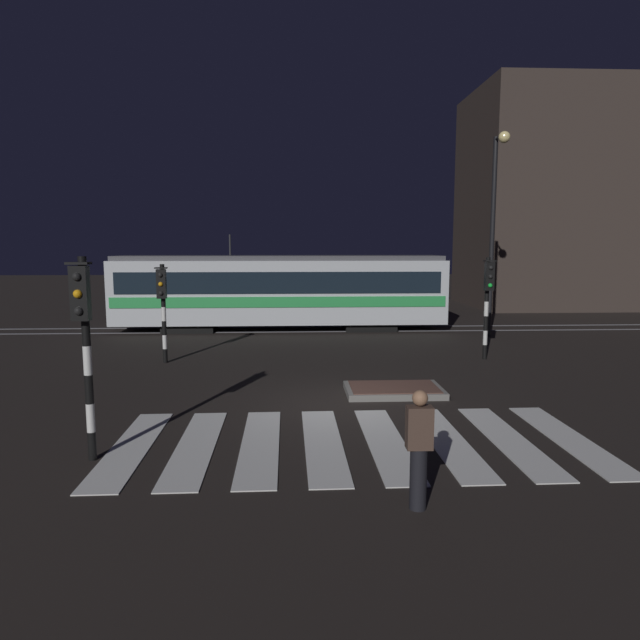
{
  "coord_description": "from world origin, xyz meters",
  "views": [
    {
      "loc": [
        -1.15,
        -12.85,
        3.68
      ],
      "look_at": [
        -0.3,
        4.5,
        1.4
      ],
      "focal_mm": 31.89,
      "sensor_mm": 36.0,
      "label": 1
    }
  ],
  "objects_px": {
    "traffic_light_corner_far_right": "(488,293)",
    "street_lamp_trackside_right": "(495,213)",
    "pedestrian_waiting_at_kerb": "(419,449)",
    "traffic_light_corner_near_left": "(84,328)",
    "traffic_light_corner_far_left": "(163,298)",
    "tram": "(280,290)"
  },
  "relations": [
    {
      "from": "tram",
      "to": "pedestrian_waiting_at_kerb",
      "type": "height_order",
      "value": "tram"
    },
    {
      "from": "traffic_light_corner_far_left",
      "to": "pedestrian_waiting_at_kerb",
      "type": "bearing_deg",
      "value": -60.63
    },
    {
      "from": "street_lamp_trackside_right",
      "to": "pedestrian_waiting_at_kerb",
      "type": "relative_size",
      "value": 4.65
    },
    {
      "from": "traffic_light_corner_far_right",
      "to": "traffic_light_corner_far_left",
      "type": "relative_size",
      "value": 1.06
    },
    {
      "from": "traffic_light_corner_far_right",
      "to": "street_lamp_trackside_right",
      "type": "height_order",
      "value": "street_lamp_trackside_right"
    },
    {
      "from": "traffic_light_corner_far_left",
      "to": "street_lamp_trackside_right",
      "type": "relative_size",
      "value": 0.39
    },
    {
      "from": "traffic_light_corner_near_left",
      "to": "tram",
      "type": "height_order",
      "value": "tram"
    },
    {
      "from": "traffic_light_corner_far_right",
      "to": "traffic_light_corner_far_left",
      "type": "height_order",
      "value": "traffic_light_corner_far_right"
    },
    {
      "from": "traffic_light_corner_near_left",
      "to": "street_lamp_trackside_right",
      "type": "xyz_separation_m",
      "value": [
        11.48,
        12.85,
        2.66
      ]
    },
    {
      "from": "traffic_light_corner_near_left",
      "to": "street_lamp_trackside_right",
      "type": "bearing_deg",
      "value": 48.21
    },
    {
      "from": "traffic_light_corner_far_left",
      "to": "tram",
      "type": "distance_m",
      "value": 7.84
    },
    {
      "from": "traffic_light_corner_far_left",
      "to": "pedestrian_waiting_at_kerb",
      "type": "distance_m",
      "value": 11.83
    },
    {
      "from": "traffic_light_corner_far_right",
      "to": "traffic_light_corner_near_left",
      "type": "distance_m",
      "value": 12.8
    },
    {
      "from": "traffic_light_corner_near_left",
      "to": "street_lamp_trackside_right",
      "type": "relative_size",
      "value": 0.44
    },
    {
      "from": "traffic_light_corner_far_right",
      "to": "tram",
      "type": "relative_size",
      "value": 0.23
    },
    {
      "from": "street_lamp_trackside_right",
      "to": "tram",
      "type": "bearing_deg",
      "value": 164.27
    },
    {
      "from": "traffic_light_corner_far_right",
      "to": "street_lamp_trackside_right",
      "type": "bearing_deg",
      "value": 68.82
    },
    {
      "from": "traffic_light_corner_far_right",
      "to": "traffic_light_corner_far_left",
      "type": "distance_m",
      "value": 10.29
    },
    {
      "from": "traffic_light_corner_far_left",
      "to": "tram",
      "type": "bearing_deg",
      "value": 63.46
    },
    {
      "from": "traffic_light_corner_far_left",
      "to": "street_lamp_trackside_right",
      "type": "distance_m",
      "value": 13.22
    },
    {
      "from": "street_lamp_trackside_right",
      "to": "pedestrian_waiting_at_kerb",
      "type": "distance_m",
      "value": 16.64
    },
    {
      "from": "traffic_light_corner_far_right",
      "to": "traffic_light_corner_far_left",
      "type": "bearing_deg",
      "value": -179.61
    }
  ]
}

